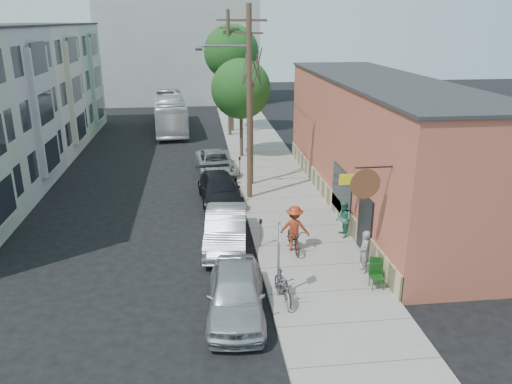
{
  "coord_description": "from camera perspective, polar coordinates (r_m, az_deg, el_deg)",
  "views": [
    {
      "loc": [
        -0.25,
        -19.34,
        9.39
      ],
      "look_at": [
        2.43,
        3.25,
        1.5
      ],
      "focal_mm": 35.0,
      "sensor_mm": 36.0,
      "label": 1
    }
  ],
  "objects": [
    {
      "name": "utility_pole_far",
      "position": [
        41.76,
        -3.12,
        13.54
      ],
      "size": [
        1.8,
        0.28,
        10.0
      ],
      "color": "#503A28",
      "rests_on": "sidewalk"
    },
    {
      "name": "car_2",
      "position": [
        26.85,
        -4.17,
        0.28
      ],
      "size": [
        2.47,
        5.26,
        1.48
      ],
      "primitive_type": "imported",
      "rotation": [
        0.0,
        0.0,
        0.08
      ],
      "color": "black",
      "rests_on": "ground"
    },
    {
      "name": "tree_bare",
      "position": [
        28.85,
        -0.55,
        6.73
      ],
      "size": [
        0.24,
        0.24,
        6.09
      ],
      "color": "#44392C",
      "rests_on": "sidewalk"
    },
    {
      "name": "patio_chair_b",
      "position": [
        18.77,
        13.63,
        -9.43
      ],
      "size": [
        0.53,
        0.53,
        0.88
      ],
      "primitive_type": null,
      "rotation": [
        0.0,
        0.0,
        0.06
      ],
      "color": "#113D13",
      "rests_on": "sidewalk"
    },
    {
      "name": "car_1",
      "position": [
        21.67,
        -3.45,
        -4.23
      ],
      "size": [
        2.18,
        5.08,
        1.63
      ],
      "primitive_type": "imported",
      "rotation": [
        0.0,
        0.0,
        -0.1
      ],
      "color": "#A8A9B0",
      "rests_on": "ground"
    },
    {
      "name": "utility_pole_near",
      "position": [
        26.14,
        -0.91,
        10.36
      ],
      "size": [
        3.57,
        0.28,
        10.0
      ],
      "color": "#503A28",
      "rests_on": "sidewalk"
    },
    {
      "name": "patron_green",
      "position": [
        22.55,
        9.95,
        -3.09
      ],
      "size": [
        0.63,
        0.8,
        1.65
      ],
      "primitive_type": "imported",
      "rotation": [
        0.0,
        0.0,
        -1.57
      ],
      "color": "#2E7356",
      "rests_on": "sidewalk"
    },
    {
      "name": "patio_chair_a",
      "position": [
        19.24,
        13.66,
        -8.68
      ],
      "size": [
        0.65,
        0.65,
        0.88
      ],
      "primitive_type": null,
      "rotation": [
        0.0,
        0.0,
        -0.38
      ],
      "color": "#113D13",
      "rests_on": "sidewalk"
    },
    {
      "name": "cyclist_bike",
      "position": [
        21.13,
        4.36,
        -5.32
      ],
      "size": [
        0.79,
        2.0,
        1.03
      ],
      "primitive_type": "imported",
      "rotation": [
        0.0,
        0.0,
        0.05
      ],
      "color": "black",
      "rests_on": "sidewalk"
    },
    {
      "name": "tree_leafy_far",
      "position": [
        43.39,
        -2.83,
        15.65
      ],
      "size": [
        4.61,
        4.61,
        8.94
      ],
      "color": "#44392C",
      "rests_on": "sidewalk"
    },
    {
      "name": "apartment_row",
      "position": [
        35.64,
        -26.06,
        9.33
      ],
      "size": [
        6.3,
        32.0,
        9.0
      ],
      "color": "#9DAE93",
      "rests_on": "ground"
    },
    {
      "name": "sidewalk",
      "position": [
        32.06,
        1.59,
        2.22
      ],
      "size": [
        4.5,
        58.0,
        0.15
      ],
      "primitive_type": "cube",
      "color": "gray",
      "rests_on": "ground"
    },
    {
      "name": "end_cap_building",
      "position": [
        61.46,
        -8.72,
        15.75
      ],
      "size": [
        18.0,
        8.0,
        12.0
      ],
      "primitive_type": "cube",
      "color": "#A9A8A4",
      "rests_on": "ground"
    },
    {
      "name": "car_3",
      "position": [
        32.16,
        -4.66,
        3.37
      ],
      "size": [
        2.76,
        5.18,
        1.39
      ],
      "primitive_type": "imported",
      "rotation": [
        0.0,
        0.0,
        0.09
      ],
      "color": "#AAB0B2",
      "rests_on": "ground"
    },
    {
      "name": "parking_meter_far",
      "position": [
        30.87,
        -1.87,
        3.31
      ],
      "size": [
        0.14,
        0.14,
        1.24
      ],
      "color": "slate",
      "rests_on": "sidewalk"
    },
    {
      "name": "parked_bike_a",
      "position": [
        17.55,
        3.1,
        -10.73
      ],
      "size": [
        0.78,
        1.77,
        1.03
      ],
      "primitive_type": "imported",
      "rotation": [
        0.0,
        0.0,
        0.18
      ],
      "color": "black",
      "rests_on": "sidewalk"
    },
    {
      "name": "cafe_building",
      "position": [
        26.73,
        13.7,
        5.41
      ],
      "size": [
        6.6,
        20.2,
        6.61
      ],
      "color": "#AA533F",
      "rests_on": "ground"
    },
    {
      "name": "sign_post",
      "position": [
        17.25,
        2.61,
        -6.88
      ],
      "size": [
        0.07,
        0.45,
        2.8
      ],
      "color": "slate",
      "rests_on": "sidewalk"
    },
    {
      "name": "patron_grey",
      "position": [
        19.59,
        12.25,
        -6.7
      ],
      "size": [
        0.44,
        0.64,
        1.7
      ],
      "primitive_type": "imported",
      "rotation": [
        0.0,
        0.0,
        -1.62
      ],
      "color": "gray",
      "rests_on": "sidewalk"
    },
    {
      "name": "car_0",
      "position": [
        16.86,
        -2.3,
        -11.53
      ],
      "size": [
        2.26,
        4.81,
        1.59
      ],
      "primitive_type": "imported",
      "rotation": [
        0.0,
        0.0,
        -0.08
      ],
      "color": "#A7A9AF",
      "rests_on": "ground"
    },
    {
      "name": "tree_leafy_mid",
      "position": [
        34.88,
        -1.73,
        11.69
      ],
      "size": [
        4.1,
        4.1,
        6.79
      ],
      "color": "#44392C",
      "rests_on": "sidewalk"
    },
    {
      "name": "parking_meter_near",
      "position": [
        21.28,
        0.53,
        -4.15
      ],
      "size": [
        0.14,
        0.14,
        1.24
      ],
      "color": "slate",
      "rests_on": "sidewalk"
    },
    {
      "name": "cyclist",
      "position": [
        20.94,
        4.39,
        -4.14
      ],
      "size": [
        1.41,
        1.0,
        1.98
      ],
      "primitive_type": "imported",
      "rotation": [
        0.0,
        0.0,
        2.92
      ],
      "color": "maroon",
      "rests_on": "sidewalk"
    },
    {
      "name": "ground",
      "position": [
        21.5,
        -5.46,
        -6.86
      ],
      "size": [
        120.0,
        120.0,
        0.0
      ],
      "primitive_type": "plane",
      "color": "black"
    },
    {
      "name": "bus",
      "position": [
        45.5,
        -9.81,
        8.92
      ],
      "size": [
        3.39,
        11.25,
        3.09
      ],
      "primitive_type": "imported",
      "rotation": [
        0.0,
        0.0,
        0.07
      ],
      "color": "white",
      "rests_on": "ground"
    },
    {
      "name": "parked_bike_b",
      "position": [
        17.51,
        3.43,
        -10.93
      ],
      "size": [
        0.71,
        1.84,
        0.96
      ],
      "primitive_type": "imported",
      "rotation": [
        0.0,
        0.0,
        -0.04
      ],
      "color": "gray",
      "rests_on": "sidewalk"
    }
  ]
}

